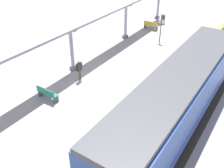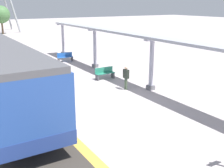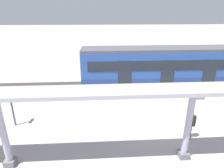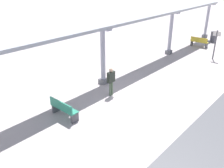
# 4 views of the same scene
# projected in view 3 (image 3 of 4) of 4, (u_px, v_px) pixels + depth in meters

# --- Properties ---
(ground_plane) EXTENTS (176.00, 176.00, 0.00)m
(ground_plane) POSITION_uv_depth(u_px,v_px,m) (159.00, 118.00, 12.11)
(ground_plane) COLOR #AEA3A3
(tactile_edge_strip) EXTENTS (0.43, 38.96, 0.01)m
(tactile_edge_strip) POSITION_uv_depth(u_px,v_px,m) (146.00, 94.00, 15.54)
(tactile_edge_strip) COLOR gold
(tactile_edge_strip) RESTS_ON ground
(trackbed) EXTENTS (3.20, 50.96, 0.01)m
(trackbed) POSITION_uv_depth(u_px,v_px,m) (141.00, 86.00, 17.23)
(trackbed) COLOR #38332D
(trackbed) RESTS_ON ground
(train_near_carriage) EXTENTS (2.65, 14.07, 3.48)m
(train_near_carriage) POSITION_uv_depth(u_px,v_px,m) (163.00, 66.00, 16.68)
(train_near_carriage) COLOR #274C9C
(train_near_carriage) RESTS_ON ground
(canopy_pillar_second) EXTENTS (1.10, 0.44, 3.33)m
(canopy_pillar_second) POSITION_uv_depth(u_px,v_px,m) (3.00, 132.00, 7.84)
(canopy_pillar_second) COLOR slate
(canopy_pillar_second) RESTS_ON ground
(canopy_pillar_third) EXTENTS (1.10, 0.44, 3.33)m
(canopy_pillar_third) POSITION_uv_depth(u_px,v_px,m) (188.00, 126.00, 8.29)
(canopy_pillar_third) COLOR slate
(canopy_pillar_third) RESTS_ON ground
(canopy_beam) EXTENTS (1.20, 31.02, 0.16)m
(canopy_beam) POSITION_uv_depth(u_px,v_px,m) (193.00, 89.00, 7.67)
(canopy_beam) COLOR #A8AAB2
(canopy_beam) RESTS_ON canopy_pillar_nearest
(platform_info_sign) EXTENTS (0.56, 0.10, 2.20)m
(platform_info_sign) POSITION_uv_depth(u_px,v_px,m) (12.00, 105.00, 10.90)
(platform_info_sign) COLOR #4C4C51
(platform_info_sign) RESTS_ON ground
(passenger_by_the_benches) EXTENTS (0.21, 0.46, 1.57)m
(passenger_by_the_benches) POSITION_uv_depth(u_px,v_px,m) (191.00, 122.00, 9.87)
(passenger_by_the_benches) COLOR #495D44
(passenger_by_the_benches) RESTS_ON ground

